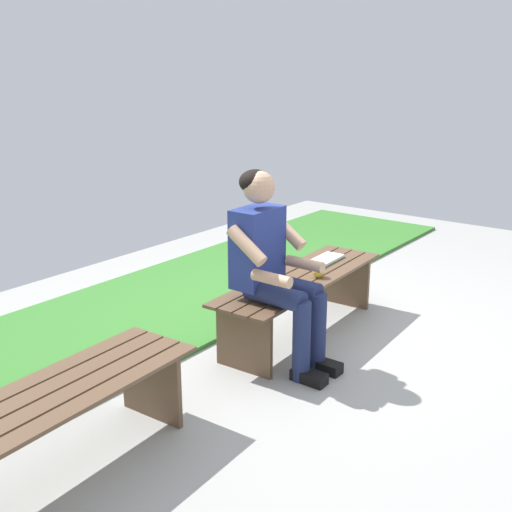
{
  "coord_description": "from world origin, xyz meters",
  "views": [
    {
      "loc": [
        3.43,
        2.21,
        1.82
      ],
      "look_at": [
        0.72,
        0.15,
        0.78
      ],
      "focal_mm": 43.22,
      "sensor_mm": 36.0,
      "label": 1
    }
  ],
  "objects_px": {
    "apple": "(319,271)",
    "bench_far": "(49,416)",
    "bench_near": "(301,290)",
    "person_seated": "(273,262)",
    "book_open": "(323,261)"
  },
  "relations": [
    {
      "from": "person_seated",
      "to": "book_open",
      "type": "xyz_separation_m",
      "value": [
        -0.86,
        -0.15,
        -0.23
      ]
    },
    {
      "from": "person_seated",
      "to": "apple",
      "type": "distance_m",
      "value": 0.57
    },
    {
      "from": "bench_far",
      "to": "book_open",
      "type": "height_order",
      "value": "book_open"
    },
    {
      "from": "bench_far",
      "to": "bench_near",
      "type": "bearing_deg",
      "value": -180.0
    },
    {
      "from": "person_seated",
      "to": "apple",
      "type": "relative_size",
      "value": 14.14
    },
    {
      "from": "bench_near",
      "to": "apple",
      "type": "bearing_deg",
      "value": 116.71
    },
    {
      "from": "bench_near",
      "to": "person_seated",
      "type": "bearing_deg",
      "value": 11.59
    },
    {
      "from": "person_seated",
      "to": "apple",
      "type": "bearing_deg",
      "value": 179.26
    },
    {
      "from": "bench_far",
      "to": "person_seated",
      "type": "xyz_separation_m",
      "value": [
        -1.58,
        0.1,
        0.35
      ]
    },
    {
      "from": "apple",
      "to": "bench_far",
      "type": "bearing_deg",
      "value": -2.87
    },
    {
      "from": "bench_near",
      "to": "book_open",
      "type": "distance_m",
      "value": 0.39
    },
    {
      "from": "bench_near",
      "to": "apple",
      "type": "xyz_separation_m",
      "value": [
        -0.05,
        0.11,
        0.15
      ]
    },
    {
      "from": "bench_far",
      "to": "apple",
      "type": "relative_size",
      "value": 17.77
    },
    {
      "from": "bench_near",
      "to": "person_seated",
      "type": "height_order",
      "value": "person_seated"
    },
    {
      "from": "bench_near",
      "to": "book_open",
      "type": "height_order",
      "value": "book_open"
    }
  ]
}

